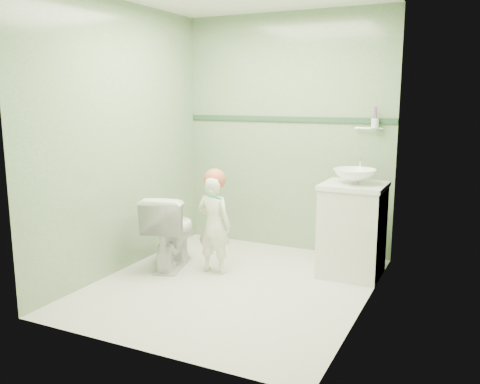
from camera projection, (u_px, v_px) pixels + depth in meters
The scene contains 12 objects.
ground at pixel (232, 285), 4.28m from camera, with size 2.50×2.50×0.00m, color beige.
room_shell at pixel (232, 144), 4.05m from camera, with size 2.50×2.54×2.40m.
trim_stripe at pixel (286, 119), 5.12m from camera, with size 2.20×0.02×0.05m, color #2C4D35.
vanity at pixel (352, 231), 4.46m from camera, with size 0.52×0.50×0.80m, color silver.
counter at pixel (354, 186), 4.39m from camera, with size 0.54×0.52×0.04m, color white.
basin at pixel (355, 176), 4.37m from camera, with size 0.37×0.37×0.13m, color white.
faucet at pixel (360, 165), 4.52m from camera, with size 0.03×0.13×0.18m.
cup_holder at pixel (374, 123), 4.69m from camera, with size 0.26×0.07×0.21m.
toilet at pixel (171, 230), 4.70m from camera, with size 0.39×0.68×0.69m, color white.
toddler at pixel (214, 225), 4.52m from camera, with size 0.32×0.21×0.89m, color white.
hair_cap at pixel (215, 180), 4.47m from camera, with size 0.20×0.20×0.20m, color #B4583C.
teal_toothbrush at pixel (214, 197), 4.32m from camera, with size 0.11×0.13×0.08m.
Camera 1 is at (1.81, -3.62, 1.58)m, focal length 37.74 mm.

